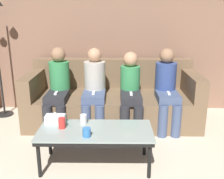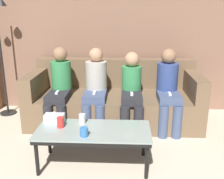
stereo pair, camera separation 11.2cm
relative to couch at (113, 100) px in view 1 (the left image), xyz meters
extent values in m
cube|color=#8C6651|center=(0.00, 0.56, 0.98)|extent=(12.00, 0.06, 2.60)
cube|color=brown|center=(0.00, -0.06, -0.10)|extent=(2.50, 0.99, 0.44)
cube|color=brown|center=(0.00, 0.33, 0.35)|extent=(2.50, 0.20, 0.46)
cube|color=brown|center=(-1.16, -0.06, 0.28)|extent=(0.18, 0.99, 0.32)
cube|color=brown|center=(1.16, -0.06, 0.28)|extent=(0.18, 0.99, 0.32)
cube|color=#8C9E99|center=(-0.17, -1.24, 0.09)|extent=(1.21, 0.55, 0.02)
cube|color=black|center=(-0.17, -1.24, 0.06)|extent=(1.19, 0.53, 0.04)
cylinder|color=black|center=(-0.73, -1.47, -0.14)|extent=(0.04, 0.04, 0.37)
cylinder|color=black|center=(0.39, -1.47, -0.14)|extent=(0.04, 0.04, 0.37)
cylinder|color=black|center=(-0.73, -1.02, -0.14)|extent=(0.04, 0.04, 0.37)
cylinder|color=black|center=(0.39, -1.02, -0.14)|extent=(0.04, 0.04, 0.37)
cylinder|color=red|center=(-0.53, -1.21, 0.16)|extent=(0.08, 0.08, 0.12)
cylinder|color=silver|center=(-0.31, -1.08, 0.15)|extent=(0.08, 0.08, 0.11)
cylinder|color=#3372BF|center=(-0.24, -1.40, 0.15)|extent=(0.08, 0.08, 0.09)
cube|color=silver|center=(-0.63, -1.09, 0.15)|extent=(0.22, 0.12, 0.10)
sphere|color=white|center=(-0.63, -1.09, 0.21)|extent=(0.04, 0.04, 0.04)
cylinder|color=black|center=(-1.76, 0.18, -0.31)|extent=(0.26, 0.26, 0.02)
cylinder|color=#28282D|center=(-0.86, -0.58, -0.10)|extent=(0.13, 0.13, 0.44)
cylinder|color=#28282D|center=(-0.68, -0.58, -0.10)|extent=(0.13, 0.13, 0.44)
cube|color=#28282D|center=(-0.77, -0.34, 0.17)|extent=(0.29, 0.46, 0.10)
cylinder|color=#388E51|center=(-0.77, -0.11, 0.37)|extent=(0.29, 0.29, 0.50)
sphere|color=#997051|center=(-0.77, -0.11, 0.72)|extent=(0.21, 0.21, 0.21)
cube|color=white|center=(-0.77, -0.39, 0.24)|extent=(0.04, 0.12, 0.02)
cylinder|color=#47567A|center=(-0.35, -0.55, -0.10)|extent=(0.13, 0.13, 0.44)
cylinder|color=#47567A|center=(-0.17, -0.55, -0.10)|extent=(0.13, 0.13, 0.44)
cube|color=#47567A|center=(-0.26, -0.33, 0.17)|extent=(0.31, 0.44, 0.10)
cylinder|color=#B7B2A8|center=(-0.26, -0.11, 0.37)|extent=(0.31, 0.31, 0.50)
sphere|color=tan|center=(-0.26, -0.11, 0.71)|extent=(0.20, 0.20, 0.20)
cube|color=white|center=(-0.26, -0.37, 0.24)|extent=(0.04, 0.12, 0.02)
cylinder|color=#28282D|center=(0.17, -0.60, -0.10)|extent=(0.13, 0.13, 0.44)
cylinder|color=#28282D|center=(0.35, -0.60, -0.10)|extent=(0.13, 0.13, 0.44)
cube|color=#28282D|center=(0.26, -0.36, 0.17)|extent=(0.28, 0.48, 0.10)
cylinder|color=#388E51|center=(0.26, -0.11, 0.33)|extent=(0.28, 0.28, 0.43)
sphere|color=tan|center=(0.26, -0.11, 0.65)|extent=(0.21, 0.21, 0.21)
cube|color=white|center=(0.26, -0.40, 0.24)|extent=(0.04, 0.12, 0.02)
cylinder|color=#47567A|center=(0.68, -0.55, -0.10)|extent=(0.13, 0.13, 0.44)
cylinder|color=#47567A|center=(0.86, -0.55, -0.10)|extent=(0.13, 0.13, 0.44)
cube|color=#47567A|center=(0.77, -0.33, 0.17)|extent=(0.30, 0.43, 0.10)
cylinder|color=#334784|center=(0.77, -0.11, 0.36)|extent=(0.30, 0.30, 0.48)
sphere|color=#997051|center=(0.77, -0.11, 0.70)|extent=(0.21, 0.21, 0.21)
cube|color=white|center=(0.77, -0.37, 0.24)|extent=(0.04, 0.12, 0.02)
camera|label=1|loc=(0.04, -3.77, 1.32)|focal=42.00mm
camera|label=2|loc=(0.15, -3.77, 1.32)|focal=42.00mm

